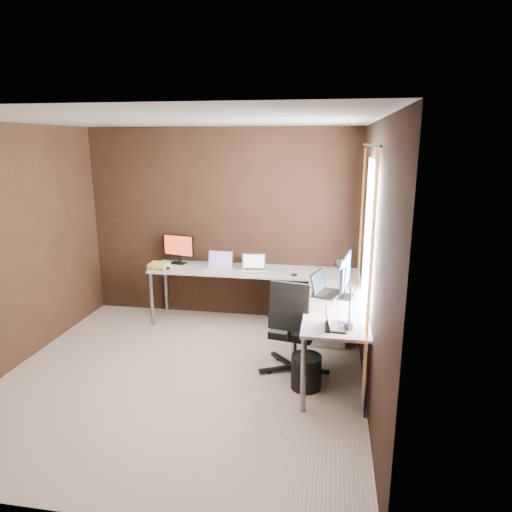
{
  "coord_description": "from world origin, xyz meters",
  "views": [
    {
      "loc": [
        1.42,
        -4.0,
        2.31
      ],
      "look_at": [
        0.6,
        0.95,
        1.05
      ],
      "focal_mm": 32.0,
      "sensor_mm": 36.0,
      "label": 1
    }
  ],
  "objects_px": {
    "laptop_black_big": "(323,289)",
    "wastebasket": "(306,372)",
    "monitor_right": "(345,273)",
    "drawer_pedestal": "(328,316)",
    "laptop_black_small": "(333,323)",
    "laptop_white": "(219,265)",
    "desk_lamp": "(343,285)",
    "book_stack": "(159,266)",
    "monitor_left": "(179,247)",
    "laptop_silver": "(254,267)",
    "office_chair": "(293,345)"
  },
  "relations": [
    {
      "from": "drawer_pedestal",
      "to": "laptop_black_big",
      "type": "relative_size",
      "value": 1.44
    },
    {
      "from": "office_chair",
      "to": "laptop_black_small",
      "type": "bearing_deg",
      "value": -42.19
    },
    {
      "from": "laptop_black_small",
      "to": "book_stack",
      "type": "bearing_deg",
      "value": 54.44
    },
    {
      "from": "book_stack",
      "to": "desk_lamp",
      "type": "xyz_separation_m",
      "value": [
        2.28,
        -1.51,
        0.33
      ]
    },
    {
      "from": "office_chair",
      "to": "laptop_black_big",
      "type": "bearing_deg",
      "value": 66.47
    },
    {
      "from": "drawer_pedestal",
      "to": "monitor_left",
      "type": "distance_m",
      "value": 2.15
    },
    {
      "from": "drawer_pedestal",
      "to": "office_chair",
      "type": "bearing_deg",
      "value": -111.49
    },
    {
      "from": "laptop_black_big",
      "to": "office_chair",
      "type": "relative_size",
      "value": 0.42
    },
    {
      "from": "office_chair",
      "to": "book_stack",
      "type": "bearing_deg",
      "value": 160.86
    },
    {
      "from": "laptop_white",
      "to": "book_stack",
      "type": "distance_m",
      "value": 0.77
    },
    {
      "from": "drawer_pedestal",
      "to": "laptop_black_big",
      "type": "height_order",
      "value": "laptop_black_big"
    },
    {
      "from": "laptop_white",
      "to": "book_stack",
      "type": "bearing_deg",
      "value": -167.33
    },
    {
      "from": "drawer_pedestal",
      "to": "laptop_black_small",
      "type": "xyz_separation_m",
      "value": [
        0.04,
        -1.37,
        0.47
      ]
    },
    {
      "from": "monitor_left",
      "to": "wastebasket",
      "type": "relative_size",
      "value": 1.32
    },
    {
      "from": "monitor_left",
      "to": "desk_lamp",
      "type": "distance_m",
      "value": 2.77
    },
    {
      "from": "monitor_left",
      "to": "book_stack",
      "type": "distance_m",
      "value": 0.38
    },
    {
      "from": "laptop_black_big",
      "to": "laptop_white",
      "type": "bearing_deg",
      "value": 77.63
    },
    {
      "from": "drawer_pedestal",
      "to": "laptop_silver",
      "type": "xyz_separation_m",
      "value": [
        -0.95,
        0.31,
        0.48
      ]
    },
    {
      "from": "monitor_right",
      "to": "laptop_white",
      "type": "bearing_deg",
      "value": 70.35
    },
    {
      "from": "monitor_right",
      "to": "laptop_black_small",
      "type": "xyz_separation_m",
      "value": [
        -0.12,
        -0.83,
        -0.22
      ]
    },
    {
      "from": "desk_lamp",
      "to": "wastebasket",
      "type": "xyz_separation_m",
      "value": [
        -0.3,
        0.15,
        -0.94
      ]
    },
    {
      "from": "desk_lamp",
      "to": "office_chair",
      "type": "relative_size",
      "value": 0.59
    },
    {
      "from": "monitor_left",
      "to": "laptop_black_small",
      "type": "xyz_separation_m",
      "value": [
        2.03,
        -1.86,
        -0.18
      ]
    },
    {
      "from": "monitor_left",
      "to": "laptop_white",
      "type": "bearing_deg",
      "value": -1.82
    },
    {
      "from": "laptop_silver",
      "to": "drawer_pedestal",
      "type": "bearing_deg",
      "value": -26.01
    },
    {
      "from": "drawer_pedestal",
      "to": "monitor_left",
      "type": "height_order",
      "value": "monitor_left"
    },
    {
      "from": "drawer_pedestal",
      "to": "laptop_black_small",
      "type": "distance_m",
      "value": 1.45
    },
    {
      "from": "drawer_pedestal",
      "to": "office_chair",
      "type": "height_order",
      "value": "office_chair"
    },
    {
      "from": "monitor_left",
      "to": "laptop_silver",
      "type": "bearing_deg",
      "value": 3.55
    },
    {
      "from": "laptop_black_big",
      "to": "office_chair",
      "type": "height_order",
      "value": "office_chair"
    },
    {
      "from": "drawer_pedestal",
      "to": "monitor_left",
      "type": "relative_size",
      "value": 1.36
    },
    {
      "from": "laptop_white",
      "to": "laptop_black_small",
      "type": "xyz_separation_m",
      "value": [
        1.44,
        -1.7,
        -0.01
      ]
    },
    {
      "from": "desk_lamp",
      "to": "office_chair",
      "type": "bearing_deg",
      "value": 138.5
    },
    {
      "from": "monitor_right",
      "to": "laptop_black_big",
      "type": "bearing_deg",
      "value": 78.19
    },
    {
      "from": "drawer_pedestal",
      "to": "laptop_white",
      "type": "xyz_separation_m",
      "value": [
        -1.4,
        0.33,
        0.48
      ]
    },
    {
      "from": "monitor_right",
      "to": "book_stack",
      "type": "relative_size",
      "value": 1.95
    },
    {
      "from": "monitor_right",
      "to": "book_stack",
      "type": "height_order",
      "value": "monitor_right"
    },
    {
      "from": "book_stack",
      "to": "desk_lamp",
      "type": "height_order",
      "value": "desk_lamp"
    },
    {
      "from": "laptop_white",
      "to": "desk_lamp",
      "type": "xyz_separation_m",
      "value": [
        1.52,
        -1.64,
        0.33
      ]
    },
    {
      "from": "monitor_right",
      "to": "laptop_black_small",
      "type": "distance_m",
      "value": 0.87
    },
    {
      "from": "laptop_black_big",
      "to": "wastebasket",
      "type": "relative_size",
      "value": 1.25
    },
    {
      "from": "monitor_left",
      "to": "office_chair",
      "type": "height_order",
      "value": "monitor_left"
    },
    {
      "from": "wastebasket",
      "to": "laptop_silver",
      "type": "bearing_deg",
      "value": 117.46
    },
    {
      "from": "book_stack",
      "to": "wastebasket",
      "type": "xyz_separation_m",
      "value": [
        1.97,
        -1.36,
        -0.6
      ]
    },
    {
      "from": "wastebasket",
      "to": "laptop_white",
      "type": "bearing_deg",
      "value": 129.23
    },
    {
      "from": "monitor_right",
      "to": "wastebasket",
      "type": "relative_size",
      "value": 1.69
    },
    {
      "from": "drawer_pedestal",
      "to": "book_stack",
      "type": "distance_m",
      "value": 2.22
    },
    {
      "from": "drawer_pedestal",
      "to": "desk_lamp",
      "type": "distance_m",
      "value": 1.54
    },
    {
      "from": "laptop_silver",
      "to": "laptop_white",
      "type": "bearing_deg",
      "value": 169.68
    },
    {
      "from": "laptop_black_small",
      "to": "monitor_left",
      "type": "bearing_deg",
      "value": 47.44
    }
  ]
}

